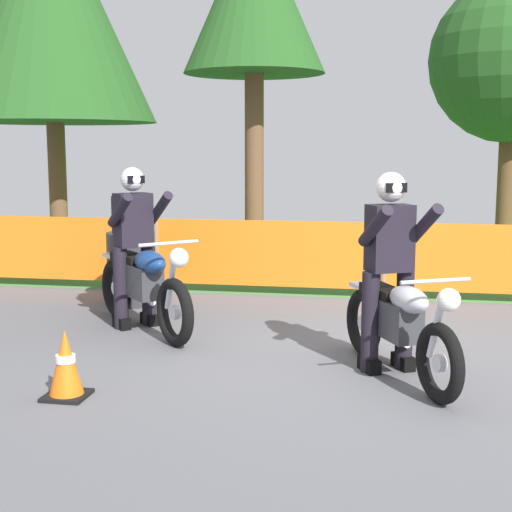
{
  "coord_description": "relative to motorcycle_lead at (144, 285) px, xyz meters",
  "views": [
    {
      "loc": [
        0.03,
        -6.63,
        1.89
      ],
      "look_at": [
        -1.15,
        -0.02,
        0.9
      ],
      "focal_mm": 51.72,
      "sensor_mm": 36.0,
      "label": 1
    }
  ],
  "objects": [
    {
      "name": "ground",
      "position": [
        2.43,
        -0.53,
        -0.5
      ],
      "size": [
        24.0,
        24.0,
        0.02
      ],
      "primitive_type": "cube",
      "color": "#5B5B60"
    },
    {
      "name": "grass_verge",
      "position": [
        2.43,
        5.43,
        -0.48
      ],
      "size": [
        24.0,
        6.73,
        0.01
      ],
      "primitive_type": "cube",
      "color": "#4C8C3D",
      "rests_on": "ground"
    },
    {
      "name": "spare_drum",
      "position": [
        -0.58,
        1.23,
        -0.05
      ],
      "size": [
        0.58,
        0.58,
        0.88
      ],
      "primitive_type": "cylinder",
      "color": "#2D2D33",
      "rests_on": "ground"
    },
    {
      "name": "motorcycle_lead",
      "position": [
        0.0,
        0.0,
        0.0
      ],
      "size": [
        1.53,
        1.62,
        1.0
      ],
      "rotation": [
        0.0,
        0.0,
        -0.82
      ],
      "color": "black",
      "rests_on": "ground"
    },
    {
      "name": "tree_leftmost",
      "position": [
        -2.7,
        3.82,
        3.54
      ],
      "size": [
        3.17,
        3.17,
        5.81
      ],
      "color": "brown",
      "rests_on": "ground"
    },
    {
      "name": "rider_trailing",
      "position": [
        2.49,
        -0.96,
        0.43
      ],
      "size": [
        0.7,
        0.71,
        1.69
      ],
      "rotation": [
        0.0,
        0.0,
        -1.11
      ],
      "color": "black",
      "rests_on": "ground"
    },
    {
      "name": "barrier_fence",
      "position": [
        2.43,
        2.07,
        0.06
      ],
      "size": [
        11.92,
        0.08,
        1.05
      ],
      "color": "olive",
      "rests_on": "ground"
    },
    {
      "name": "tree_near_right",
      "position": [
        4.34,
        5.33,
        2.75
      ],
      "size": [
        2.6,
        2.6,
        4.56
      ],
      "color": "brown",
      "rests_on": "ground"
    },
    {
      "name": "rider_lead",
      "position": [
        -0.16,
        0.17,
        0.47
      ],
      "size": [
        0.76,
        0.77,
        1.69
      ],
      "rotation": [
        0.0,
        0.0,
        -0.82
      ],
      "color": "black",
      "rests_on": "ground"
    },
    {
      "name": "traffic_cone",
      "position": [
        0.09,
        -2.09,
        -0.23
      ],
      "size": [
        0.32,
        0.32,
        0.53
      ],
      "color": "black",
      "rests_on": "ground"
    },
    {
      "name": "motorcycle_trailing",
      "position": [
        2.58,
        -1.13,
        -0.04
      ],
      "size": [
        1.0,
        1.79,
        0.92
      ],
      "rotation": [
        0.0,
        0.0,
        -1.11
      ],
      "color": "black",
      "rests_on": "ground"
    }
  ]
}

